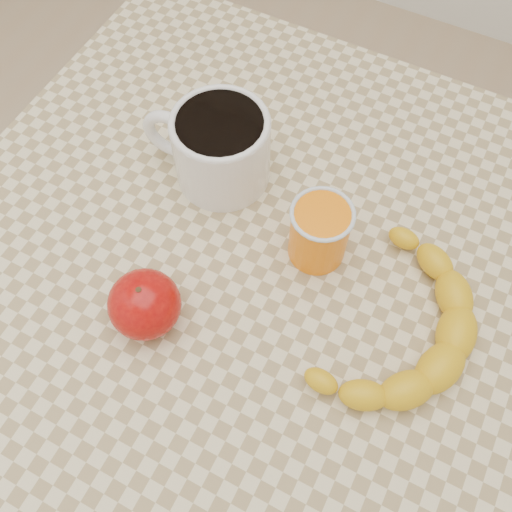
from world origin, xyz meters
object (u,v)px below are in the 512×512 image
at_px(orange_juice_glass, 319,232).
at_px(apple, 145,304).
at_px(table, 256,294).
at_px(coffee_mug, 219,146).
at_px(banana, 397,327).

height_order(orange_juice_glass, apple, orange_juice_glass).
bearing_deg(table, coffee_mug, 135.88).
bearing_deg(orange_juice_glass, apple, -128.61).
distance_m(table, orange_juice_glass, 0.15).
distance_m(coffee_mug, banana, 0.30).
distance_m(table, banana, 0.21).
bearing_deg(banana, coffee_mug, 173.84).
relative_size(apple, banana, 0.33).
xyz_separation_m(coffee_mug, apple, (0.03, -0.21, -0.02)).
bearing_deg(table, apple, -123.20).
distance_m(coffee_mug, orange_juice_glass, 0.17).
distance_m(apple, banana, 0.27).
bearing_deg(apple, table, 56.80).
bearing_deg(apple, orange_juice_glass, 51.39).
distance_m(table, coffee_mug, 0.20).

